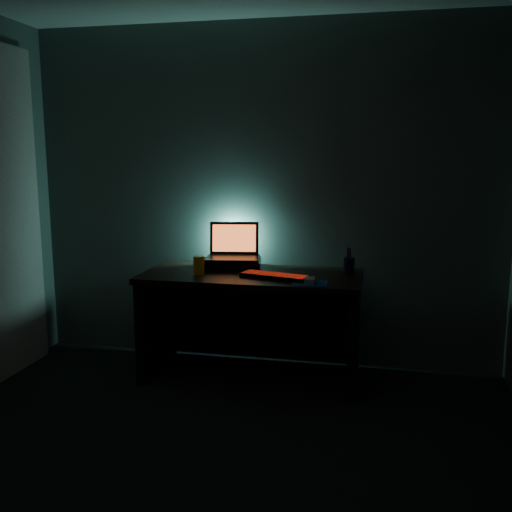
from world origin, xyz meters
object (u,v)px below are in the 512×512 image
(mouse, at_px, (310,280))
(router, at_px, (209,263))
(pen_cup, at_px, (349,266))
(laptop, at_px, (233,250))
(keyboard, at_px, (275,276))
(juice_glass, at_px, (199,265))

(mouse, relative_size, router, 0.51)
(mouse, relative_size, pen_cup, 0.96)
(laptop, distance_m, pen_cup, 0.85)
(keyboard, bearing_deg, juice_glass, -165.93)
(router, bearing_deg, pen_cup, -20.01)
(laptop, relative_size, mouse, 3.98)
(laptop, height_order, router, laptop)
(keyboard, relative_size, router, 2.35)
(laptop, relative_size, router, 2.04)
(laptop, distance_m, router, 0.20)
(juice_glass, height_order, router, juice_glass)
(keyboard, bearing_deg, router, 166.87)
(keyboard, xyz_separation_m, juice_glass, (-0.53, 0.01, 0.05))
(router, bearing_deg, juice_glass, -104.03)
(pen_cup, bearing_deg, router, 177.23)
(keyboard, height_order, mouse, mouse)
(laptop, relative_size, juice_glass, 3.30)
(pen_cup, bearing_deg, mouse, -122.52)
(pen_cup, distance_m, router, 1.02)
(laptop, height_order, keyboard, laptop)
(juice_glass, relative_size, router, 0.62)
(keyboard, bearing_deg, laptop, 152.76)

